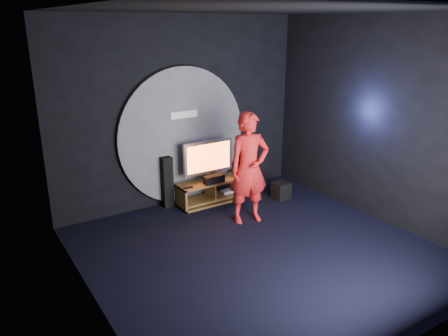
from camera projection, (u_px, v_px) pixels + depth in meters
The scene contains 15 objects.
floor at pixel (259, 251), 6.71m from camera, with size 5.00×5.00×0.00m, color black.
back_wall at pixel (181, 112), 8.15m from camera, with size 5.00×0.04×3.50m, color black.
front_wall at pixel (422, 198), 4.16m from camera, with size 5.00×0.04×3.50m, color black.
left_wall at pixel (84, 172), 4.88m from camera, with size 0.04×5.00×3.50m, color black.
right_wall at pixel (379, 121), 7.43m from camera, with size 0.04×5.00×3.50m, color black.
ceiling at pixel (266, 9), 5.60m from camera, with size 5.00×5.00×0.01m, color black.
wall_disc_panel at pixel (183, 136), 8.25m from camera, with size 2.60×0.11×2.60m.
media_console at pixel (211, 193), 8.47m from camera, with size 1.32×0.45×0.45m.
tv at pixel (208, 159), 8.30m from camera, with size 1.04×0.22×0.78m.
center_speaker at pixel (214, 179), 8.25m from camera, with size 0.40×0.15×0.15m, color black.
remote at pixel (188, 188), 8.01m from camera, with size 0.18×0.05×0.02m, color black.
tower_speaker_left at pixel (167, 182), 8.21m from camera, with size 0.20×0.22×0.98m, color black.
tower_speaker_right at pixel (242, 168), 8.98m from camera, with size 0.20×0.22×0.98m, color black.
subwoofer at pixel (281, 190), 8.68m from camera, with size 0.30×0.30×0.33m, color black.
player at pixel (249, 168), 7.46m from camera, with size 0.71×0.47×1.95m, color red.
Camera 1 is at (-3.67, -4.72, 3.34)m, focal length 35.00 mm.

